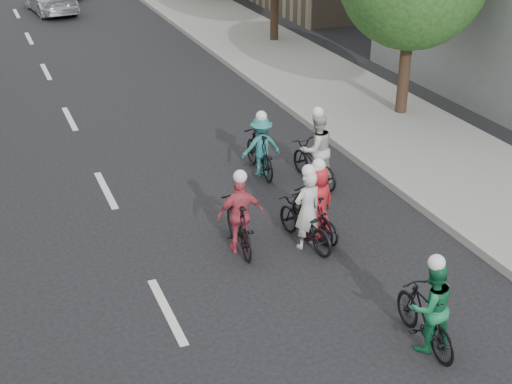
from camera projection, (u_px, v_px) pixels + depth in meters
ground at (167, 311)px, 11.93m from camera, size 120.00×120.00×0.00m
sidewalk_right at (321, 84)px, 22.93m from camera, size 4.00×80.00×0.15m
curb_right at (265, 91)px, 22.26m from camera, size 0.18×80.00×0.18m
cyclist_0 at (313, 210)px, 13.99m from camera, size 0.56×1.63×1.62m
cyclist_1 at (239, 220)px, 13.50m from camera, size 0.94×1.75×1.69m
cyclist_2 at (260, 150)px, 16.61m from camera, size 0.95×1.76×1.59m
cyclist_3 at (316, 210)px, 13.96m from camera, size 0.83×1.60×1.70m
cyclist_4 at (315, 156)px, 16.15m from camera, size 0.90×1.80×1.86m
cyclist_5 at (305, 219)px, 13.67m from camera, size 0.86×1.78×1.73m
cyclist_6 at (428, 312)px, 10.85m from camera, size 0.76×1.64×1.67m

